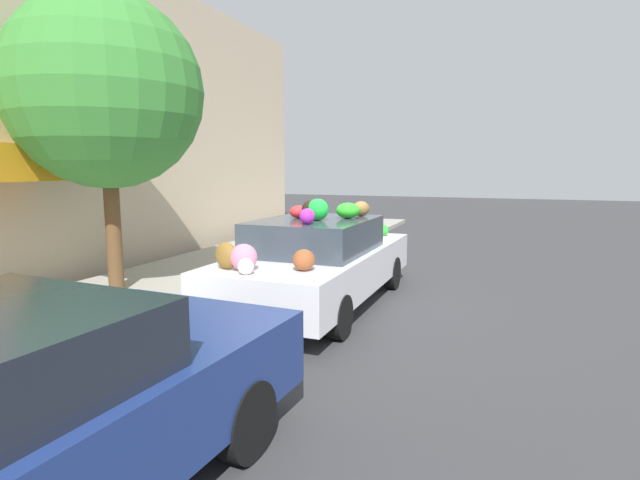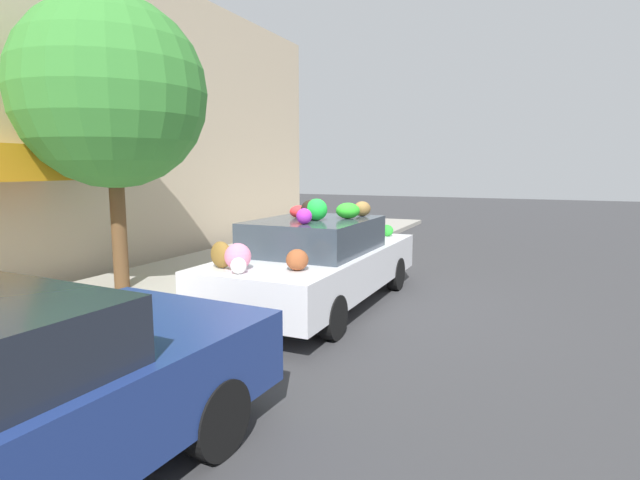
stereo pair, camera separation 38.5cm
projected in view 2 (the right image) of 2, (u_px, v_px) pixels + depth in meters
name	position (u px, v px, depth m)	size (l,w,h in m)	color
ground_plane	(318.00, 304.00, 7.76)	(60.00, 60.00, 0.00)	#38383A
sidewalk_curb	(180.00, 283.00, 8.84)	(24.00, 3.20, 0.14)	#9E998E
building_facade	(73.00, 115.00, 9.21)	(18.00, 1.20, 6.23)	#C6B293
street_tree	(111.00, 94.00, 7.78)	(2.96, 2.96, 4.60)	brown
fire_hydrant	(257.00, 256.00, 9.26)	(0.20, 0.20, 0.70)	red
art_car	(318.00, 260.00, 7.60)	(4.51, 1.82, 1.66)	silver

